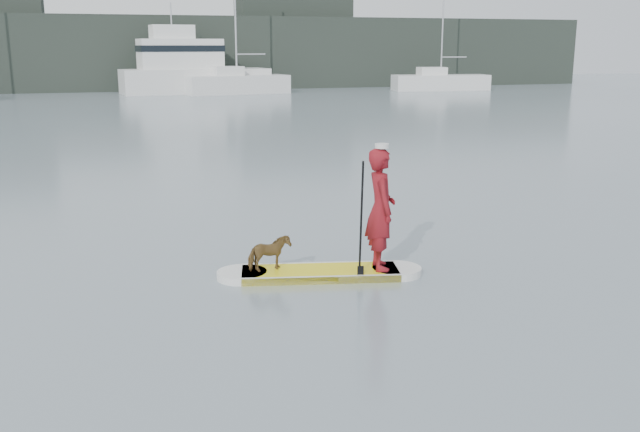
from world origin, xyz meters
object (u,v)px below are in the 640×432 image
object	(u,v)px
sailboat_f	(440,80)
motor_yacht_a	(189,68)
dog	(269,253)
paddler	(381,209)
sailboat_e	(236,83)
paddleboard	(320,273)

from	to	relation	value
sailboat_f	motor_yacht_a	size ratio (longest dim) A/B	1.02
dog	sailboat_f	size ratio (longest dim) A/B	0.06
paddler	sailboat_f	bearing A→B (deg)	-18.66
sailboat_e	sailboat_f	xyz separation A→B (m)	(16.92, -0.69, -0.02)
motor_yacht_a	sailboat_f	bearing A→B (deg)	-12.89
paddler	sailboat_e	size ratio (longest dim) A/B	0.17
dog	sailboat_e	size ratio (longest dim) A/B	0.06
dog	sailboat_f	xyz separation A→B (m)	(24.84, 43.63, 0.39)
sailboat_f	motor_yacht_a	distance (m)	20.44
motor_yacht_a	paddler	bearing A→B (deg)	-99.46
sailboat_e	motor_yacht_a	bearing A→B (deg)	142.44
sailboat_e	motor_yacht_a	xyz separation A→B (m)	(-3.35, 1.77, 1.08)
paddler	sailboat_e	bearing A→B (deg)	1.16
dog	motor_yacht_a	world-z (taller)	motor_yacht_a
dog	sailboat_e	bearing A→B (deg)	-21.14
dog	sailboat_e	xyz separation A→B (m)	(7.92, 44.32, 0.42)
dog	motor_yacht_a	size ratio (longest dim) A/B	0.06
paddler	motor_yacht_a	size ratio (longest dim) A/B	0.17
paddler	dog	bearing A→B (deg)	86.37
paddleboard	dog	xyz separation A→B (m)	(-0.79, 0.18, 0.34)
paddleboard	motor_yacht_a	bearing A→B (deg)	97.99
sailboat_e	sailboat_f	distance (m)	16.93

